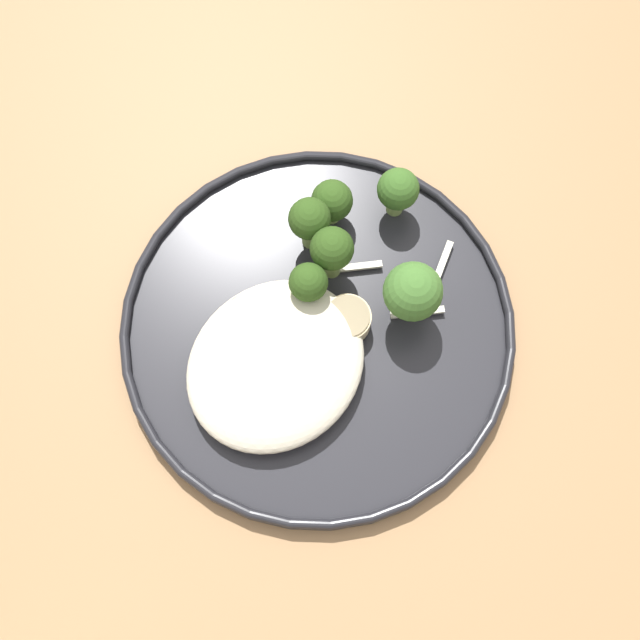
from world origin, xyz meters
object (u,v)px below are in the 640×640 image
object	(u,v)px
seared_scallop_right_edge	(307,339)
seared_scallop_left_edge	(347,319)
seared_scallop_half_hidden	(223,367)
broccoli_floret_split_head	(308,284)
broccoli_floret_near_rim	(398,191)
broccoli_floret_front_edge	(332,251)
dinner_plate	(320,325)
broccoli_floret_tall_stalk	(332,201)
broccoli_floret_small_sprig	(413,292)
seared_scallop_rear_pale	(246,422)
broccoli_floret_beside_noodles	(310,221)
seared_scallop_center_golden	(247,317)

from	to	relation	value
seared_scallop_right_edge	seared_scallop_left_edge	distance (m)	0.03
seared_scallop_half_hidden	broccoli_floret_split_head	distance (m)	0.08
broccoli_floret_near_rim	broccoli_floret_front_edge	size ratio (longest dim) A/B	0.87
dinner_plate	broccoli_floret_tall_stalk	distance (m)	0.09
seared_scallop_half_hidden	dinner_plate	bearing A→B (deg)	159.00
seared_scallop_left_edge	broccoli_floret_small_sprig	world-z (taller)	broccoli_floret_small_sprig
seared_scallop_left_edge	broccoli_floret_near_rim	size ratio (longest dim) A/B	0.72
seared_scallop_rear_pale	broccoli_floret_small_sprig	xyz separation A→B (m)	(-0.14, 0.03, 0.03)
broccoli_floret_small_sprig	broccoli_floret_near_rim	world-z (taller)	broccoli_floret_small_sprig
broccoli_floret_beside_noodles	seared_scallop_rear_pale	bearing A→B (deg)	24.20
dinner_plate	broccoli_floret_small_sprig	size ratio (longest dim) A/B	4.62
broccoli_floret_split_head	broccoli_floret_front_edge	distance (m)	0.03
seared_scallop_right_edge	broccoli_floret_near_rim	distance (m)	0.13
broccoli_floret_small_sprig	broccoli_floret_tall_stalk	distance (m)	0.10
seared_scallop_center_golden	seared_scallop_half_hidden	bearing A→B (deg)	18.75
seared_scallop_center_golden	broccoli_floret_front_edge	size ratio (longest dim) A/B	0.59
seared_scallop_right_edge	broccoli_floret_beside_noodles	bearing A→B (deg)	-139.84
seared_scallop_center_golden	broccoli_floret_tall_stalk	world-z (taller)	broccoli_floret_tall_stalk
broccoli_floret_near_rim	seared_scallop_left_edge	bearing A→B (deg)	19.57
seared_scallop_left_edge	broccoli_floret_near_rim	bearing A→B (deg)	-160.43
dinner_plate	seared_scallop_half_hidden	distance (m)	0.08
seared_scallop_left_edge	seared_scallop_rear_pale	bearing A→B (deg)	-2.33
dinner_plate	broccoli_floret_small_sprig	world-z (taller)	broccoli_floret_small_sprig
seared_scallop_right_edge	broccoli_floret_small_sprig	world-z (taller)	broccoli_floret_small_sprig
broccoli_floret_small_sprig	broccoli_floret_tall_stalk	world-z (taller)	broccoli_floret_small_sprig
broccoli_floret_near_rim	seared_scallop_center_golden	bearing A→B (deg)	-8.72
seared_scallop_rear_pale	seared_scallop_center_golden	bearing A→B (deg)	-137.50
broccoli_floret_small_sprig	broccoli_floret_split_head	bearing A→B (deg)	-56.16
broccoli_floret_tall_stalk	broccoli_floret_split_head	bearing A→B (deg)	27.20
seared_scallop_center_golden	broccoli_floret_tall_stalk	bearing A→B (deg)	-174.50
seared_scallop_center_golden	broccoli_floret_tall_stalk	distance (m)	0.11
broccoli_floret_beside_noodles	seared_scallop_half_hidden	bearing A→B (deg)	10.66
dinner_plate	seared_scallop_center_golden	xyz separation A→B (m)	(0.03, -0.04, 0.01)
seared_scallop_rear_pale	broccoli_floret_front_edge	xyz separation A→B (m)	(-0.13, -0.03, 0.03)
seared_scallop_rear_pale	seared_scallop_center_golden	distance (m)	0.08
seared_scallop_rear_pale	broccoli_floret_split_head	world-z (taller)	broccoli_floret_split_head
seared_scallop_rear_pale	broccoli_floret_beside_noodles	bearing A→B (deg)	-155.80
dinner_plate	broccoli_floret_small_sprig	xyz separation A→B (m)	(-0.05, 0.04, 0.04)
broccoli_floret_small_sprig	broccoli_floret_beside_noodles	bearing A→B (deg)	-87.03
broccoli_floret_beside_noodles	broccoli_floret_split_head	size ratio (longest dim) A/B	1.11
dinner_plate	broccoli_floret_near_rim	bearing A→B (deg)	-170.05
seared_scallop_rear_pale	broccoli_floret_tall_stalk	bearing A→B (deg)	-159.01
seared_scallop_right_edge	seared_scallop_rear_pale	xyz separation A→B (m)	(0.07, 0.01, -0.00)
seared_scallop_half_hidden	broccoli_floret_small_sprig	distance (m)	0.14
seared_scallop_right_edge	seared_scallop_half_hidden	bearing A→B (deg)	-29.20
seared_scallop_half_hidden	broccoli_floret_split_head	world-z (taller)	broccoli_floret_split_head
seared_scallop_center_golden	broccoli_floret_beside_noodles	world-z (taller)	broccoli_floret_beside_noodles
seared_scallop_center_golden	broccoli_floret_small_sprig	size ratio (longest dim) A/B	0.52
seared_scallop_right_edge	broccoli_floret_front_edge	world-z (taller)	broccoli_floret_front_edge
seared_scallop_left_edge	broccoli_floret_tall_stalk	xyz separation A→B (m)	(-0.06, -0.07, 0.01)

